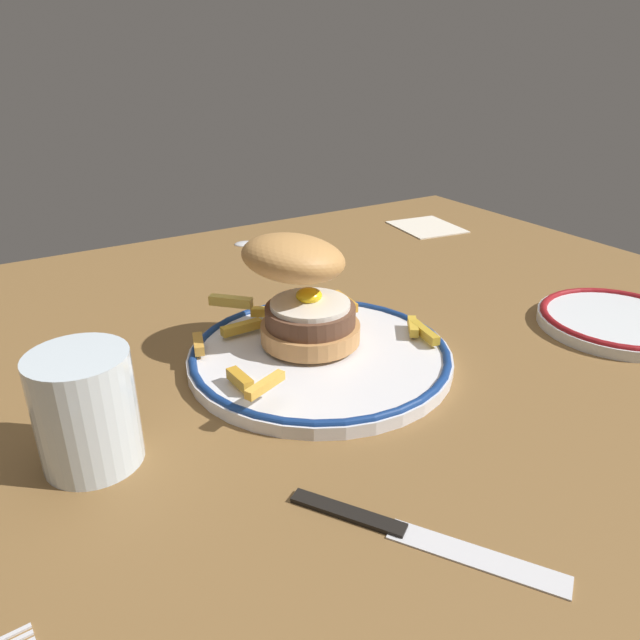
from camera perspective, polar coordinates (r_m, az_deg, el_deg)
ground_plane at (r=62.49cm, az=0.51°, el=-4.17°), size 111.26×91.34×4.00cm
dinner_plate at (r=58.10cm, az=0.00°, el=-3.37°), size 25.67×25.67×1.60cm
burger at (r=57.76cm, az=-1.82°, el=3.22°), size 11.96×12.61×11.19cm
fries_pile at (r=59.92cm, az=-2.43°, el=-0.60°), size 22.74×19.18×2.99cm
water_glass at (r=46.76cm, az=-21.44°, el=-8.55°), size 7.24×7.24×8.89cm
side_plate at (r=72.98cm, az=26.60°, el=-0.04°), size 16.69×16.69×1.60cm
knife at (r=40.54cm, az=7.52°, el=-19.22°), size 11.07×15.91×0.70cm
spoon at (r=94.25cm, az=-6.22°, el=7.46°), size 12.72×7.30×0.90cm
napkin at (r=104.26cm, az=10.20°, el=8.83°), size 11.15×12.44×0.40cm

